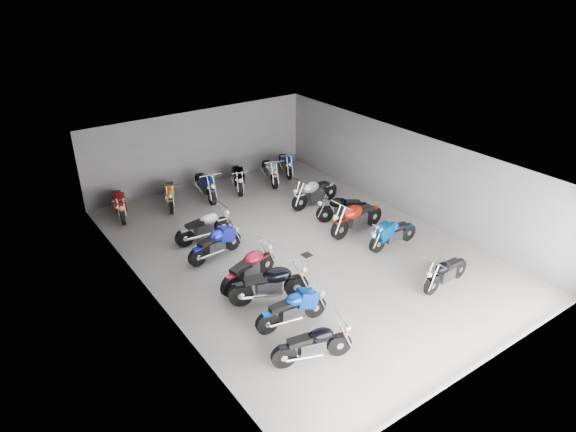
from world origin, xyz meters
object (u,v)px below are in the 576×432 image
motorcycle_right_c (393,233)px  motorcycle_back_c (205,185)px  motorcycle_back_a (119,203)px  drain_grate (307,255)px  motorcycle_back_f (286,163)px  motorcycle_left_b (293,309)px  motorcycle_left_a (313,344)px  motorcycle_right_f (314,192)px  motorcycle_right_a (446,272)px  motorcycle_back_e (270,171)px  motorcycle_right_d (356,217)px  motorcycle_right_e (343,208)px  motorcycle_left_f (204,227)px  motorcycle_left_c (270,284)px  motorcycle_back_d (237,177)px  motorcycle_back_b (170,194)px  motorcycle_left_e (216,243)px  motorcycle_left_d (249,268)px

motorcycle_right_c → motorcycle_back_c: bearing=25.5°
motorcycle_back_a → drain_grate: bearing=134.5°
motorcycle_back_a → motorcycle_back_f: bearing=-168.3°
motorcycle_left_b → motorcycle_back_a: bearing=-163.3°
motorcycle_left_a → motorcycle_right_f: size_ratio=0.87×
motorcycle_left_a → motorcycle_right_f: (5.44, 6.95, 0.06)m
motorcycle_right_a → drain_grate: bearing=26.3°
drain_grate → motorcycle_back_e: 6.38m
motorcycle_right_d → motorcycle_right_e: size_ratio=1.21×
motorcycle_left_f → motorcycle_back_e: size_ratio=0.99×
motorcycle_left_c → motorcycle_left_b: bearing=15.4°
motorcycle_back_a → motorcycle_back_e: 6.46m
motorcycle_back_d → motorcycle_back_e: bearing=-164.5°
motorcycle_right_a → motorcycle_back_b: 10.79m
motorcycle_left_f → motorcycle_right_e: motorcycle_left_f is taller
motorcycle_right_c → motorcycle_back_c: motorcycle_back_c is taller
motorcycle_left_f → motorcycle_right_c: (4.95, -4.06, -0.02)m
drain_grate → motorcycle_left_b: motorcycle_left_b is taller
motorcycle_left_a → motorcycle_back_d: (3.77, 10.06, 0.06)m
motorcycle_left_c → motorcycle_right_d: bearing=129.4°
motorcycle_back_a → motorcycle_back_d: 4.92m
motorcycle_right_e → motorcycle_back_a: motorcycle_back_a is taller
drain_grate → motorcycle_back_d: motorcycle_back_d is taller
motorcycle_left_b → motorcycle_right_f: bearing=144.7°
motorcycle_left_b → motorcycle_right_c: bearing=112.4°
motorcycle_right_d → motorcycle_right_f: (0.17, 2.64, -0.03)m
drain_grate → motorcycle_back_b: 6.47m
motorcycle_left_c → motorcycle_right_e: (4.99, 2.64, -0.05)m
motorcycle_left_e → motorcycle_right_e: size_ratio=1.05×
motorcycle_back_b → motorcycle_back_f: (5.64, 0.17, -0.03)m
motorcycle_right_e → motorcycle_back_c: motorcycle_back_c is taller
motorcycle_left_c → motorcycle_back_e: 8.70m
drain_grate → motorcycle_right_e: motorcycle_right_e is taller
motorcycle_left_e → motorcycle_right_d: bearing=64.5°
motorcycle_right_a → motorcycle_back_c: (-2.86, 9.79, 0.08)m
motorcycle_left_a → motorcycle_right_f: bearing=159.8°
motorcycle_left_a → motorcycle_right_a: 5.15m
motorcycle_back_d → drain_grate: bearing=103.4°
drain_grate → motorcycle_back_c: bearing=95.6°
motorcycle_right_f → motorcycle_left_e: bearing=99.8°
motorcycle_left_b → motorcycle_left_f: size_ratio=0.97×
motorcycle_left_c → motorcycle_back_b: bearing=-162.1°
motorcycle_left_f → motorcycle_right_f: size_ratio=0.93×
motorcycle_left_d → motorcycle_right_e: motorcycle_left_d is taller
motorcycle_back_d → motorcycle_back_f: (2.66, 0.24, -0.05)m
motorcycle_back_c → motorcycle_right_c: bearing=123.6°
motorcycle_right_a → motorcycle_right_d: bearing=-6.6°
motorcycle_right_e → motorcycle_back_f: 5.12m
motorcycle_right_c → motorcycle_back_a: bearing=42.6°
motorcycle_left_a → motorcycle_back_b: (0.78, 10.13, 0.03)m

